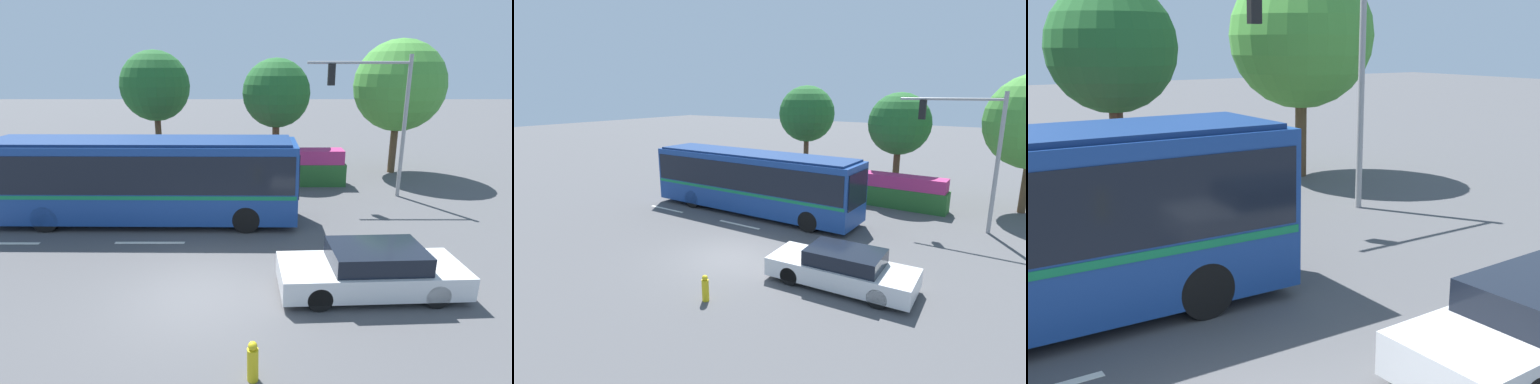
% 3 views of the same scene
% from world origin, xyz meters
% --- Properties ---
extents(traffic_light_pole, '(4.52, 0.24, 6.33)m').
position_xyz_m(traffic_light_pole, '(7.11, 8.72, 4.14)').
color(traffic_light_pole, gray).
rests_on(traffic_light_pole, ground).
extents(flowering_hedge, '(10.97, 1.14, 1.82)m').
position_xyz_m(flowering_hedge, '(0.57, 10.73, 0.90)').
color(flowering_hedge, '#286028').
rests_on(flowering_hedge, ground).
extents(street_tree_centre, '(3.64, 3.64, 6.29)m').
position_xyz_m(street_tree_centre, '(2.63, 12.81, 4.44)').
color(street_tree_centre, brown).
rests_on(street_tree_centre, ground).
extents(street_tree_right, '(4.90, 4.90, 7.28)m').
position_xyz_m(street_tree_right, '(9.32, 13.30, 4.82)').
color(street_tree_right, brown).
rests_on(street_tree_right, ground).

